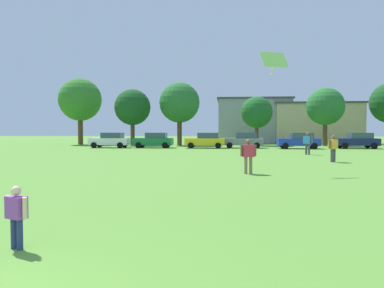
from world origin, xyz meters
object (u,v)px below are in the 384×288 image
object	(u,v)px
child_kite_flyer	(16,212)
tree_left	(132,107)
kite	(274,61)
parked_car_yellow_2	(206,140)
parked_car_white_0	(110,140)
tree_center_right	(257,112)
adult_bystander	(248,153)
tree_far_left	(80,100)
bystander_midfield	(333,146)
bystander_near_trees	(308,141)
parked_car_gray_3	(244,140)
parked_car_green_1	(154,140)
tree_right	(325,107)
parked_car_navy_5	(357,140)
tree_center_left	(179,103)
parked_car_blue_4	(299,141)

from	to	relation	value
child_kite_flyer	tree_left	distance (m)	41.28
kite	parked_car_yellow_2	world-z (taller)	kite
parked_car_white_0	tree_center_right	distance (m)	18.46
adult_bystander	tree_far_left	size ratio (longest dim) A/B	0.18
bystander_midfield	tree_left	world-z (taller)	tree_left
bystander_near_trees	tree_center_right	world-z (taller)	tree_center_right
tree_left	tree_center_right	world-z (taller)	tree_left
parked_car_gray_3	tree_center_right	distance (m)	7.41
parked_car_white_0	parked_car_green_1	distance (m)	4.88
child_kite_flyer	tree_right	bearing A→B (deg)	91.43
parked_car_navy_5	tree_right	size ratio (longest dim) A/B	0.60
parked_car_gray_3	tree_left	world-z (taller)	tree_left
kite	tree_far_left	xyz separation A→B (m)	(-21.94, 30.00, 0.79)
adult_bystander	tree_center_right	size ratio (longest dim) A/B	0.25
parked_car_green_1	tree_center_left	bearing A→B (deg)	-106.00
parked_car_blue_4	tree_right	bearing A→B (deg)	-122.83
parked_car_green_1	tree_far_left	size ratio (longest dim) A/B	0.48
tree_right	parked_car_gray_3	bearing A→B (deg)	-149.57
parked_car_gray_3	parked_car_yellow_2	bearing A→B (deg)	9.10
adult_bystander	parked_car_green_1	bearing A→B (deg)	-82.62
bystander_midfield	parked_car_gray_3	bearing A→B (deg)	-112.48
parked_car_green_1	tree_left	world-z (taller)	tree_left
parked_car_white_0	tree_center_left	size ratio (longest dim) A/B	0.53
parked_car_gray_3	parked_car_navy_5	world-z (taller)	same
child_kite_flyer	kite	world-z (taller)	kite
bystander_midfield	parked_car_white_0	world-z (taller)	parked_car_white_0
child_kite_flyer	bystander_midfield	size ratio (longest dim) A/B	0.64
bystander_midfield	tree_center_left	distance (m)	26.83
tree_left	tree_right	xyz separation A→B (m)	(24.25, 0.08, -0.04)
parked_car_blue_4	tree_center_left	distance (m)	16.15
adult_bystander	parked_car_yellow_2	distance (m)	23.00
bystander_near_trees	tree_center_right	size ratio (longest dim) A/B	0.29
parked_car_white_0	parked_car_gray_3	xyz separation A→B (m)	(14.73, 0.87, 0.00)
adult_bystander	kite	bearing A→B (deg)	-152.61
parked_car_yellow_2	tree_far_left	world-z (taller)	tree_far_left
bystander_near_trees	tree_center_right	xyz separation A→B (m)	(-2.62, 16.66, 3.13)
tree_right	tree_left	bearing A→B (deg)	-179.82
parked_car_gray_3	tree_center_left	xyz separation A→B (m)	(-7.90, 6.33, 4.61)
adult_bystander	tree_center_left	world-z (taller)	tree_center_left
tree_left	child_kite_flyer	bearing A→B (deg)	-78.02
child_kite_flyer	parked_car_white_0	distance (m)	34.61
kite	parked_car_navy_5	size ratio (longest dim) A/B	0.32
parked_car_yellow_2	tree_far_left	distance (m)	20.08
parked_car_blue_4	tree_center_left	world-z (taller)	tree_center_left
parked_car_blue_4	tree_far_left	world-z (taller)	tree_far_left
bystander_near_trees	tree_far_left	size ratio (longest dim) A/B	0.20
parked_car_green_1	parked_car_yellow_2	size ratio (longest dim) A/B	1.00
tree_center_left	kite	bearing A→B (deg)	-74.11
kite	tree_far_left	world-z (taller)	tree_far_left
parked_car_green_1	parked_car_gray_3	bearing A→B (deg)	-176.86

